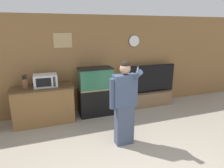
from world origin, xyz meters
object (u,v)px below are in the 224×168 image
Objects in this scene: counter_island at (44,105)px; knife_block at (25,83)px; aquarium_on_stand at (96,92)px; microwave at (45,80)px; person_standing at (124,103)px; tv_on_stand at (149,94)px.

knife_block is (-0.37, 0.05, 0.57)m from counter_island.
counter_island is 1.33m from aquarium_on_stand.
microwave is 1.30m from aquarium_on_stand.
aquarium_on_stand is (1.23, 0.03, -0.42)m from microwave.
person_standing reaches higher than counter_island.
knife_block is 0.20× the size of tv_on_stand.
person_standing is (-1.53, -1.67, 0.52)m from tv_on_stand.
person_standing reaches higher than tv_on_stand.
tv_on_stand is at bearing 47.51° from person_standing.
tv_on_stand is 2.32m from person_standing.
microwave is at bearing -3.02° from knife_block.
person_standing is (1.47, -1.50, 0.42)m from counter_island.
aquarium_on_stand is at bearing -176.31° from tv_on_stand.
person_standing is at bearing -47.77° from microwave.
knife_block is 3.44m from tv_on_stand.
aquarium_on_stand is 0.80× the size of tv_on_stand.
counter_island is 3.00m from tv_on_stand.
aquarium_on_stand reaches higher than counter_island.
microwave is 0.42× the size of aquarium_on_stand.
tv_on_stand is (2.91, 0.14, -0.71)m from microwave.
knife_block is 1.73m from aquarium_on_stand.
person_standing reaches higher than knife_block.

